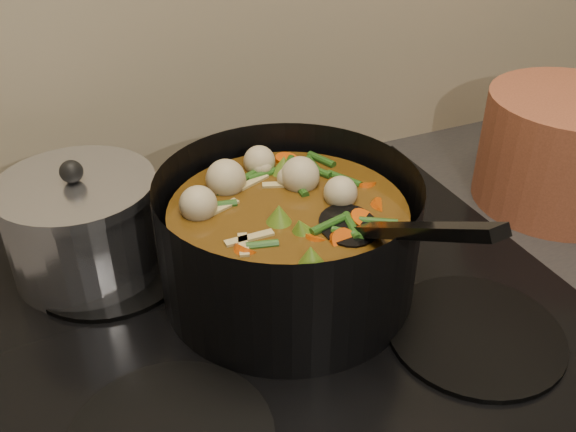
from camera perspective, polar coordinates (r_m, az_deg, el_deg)
name	(u,v)px	position (r m, az deg, el deg)	size (l,w,h in m)	color
stovetop	(281,307)	(0.71, -0.60, -8.11)	(0.62, 0.54, 0.03)	black
stockpot	(289,241)	(0.69, 0.05, -2.20)	(0.30, 0.38, 0.20)	black
saucepan	(83,226)	(0.75, -17.77, -0.88)	(0.17, 0.17, 0.14)	silver
terracotta_crock	(563,150)	(0.96, 23.25, 5.40)	(0.22, 0.22, 0.16)	#9A4E32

